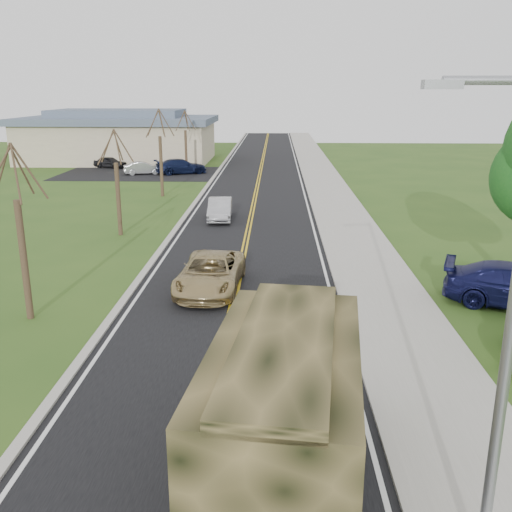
{
  "coord_description": "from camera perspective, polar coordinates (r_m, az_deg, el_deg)",
  "views": [
    {
      "loc": [
        1.56,
        -8.28,
        7.68
      ],
      "look_at": [
        0.85,
        11.88,
        1.8
      ],
      "focal_mm": 40.0,
      "sensor_mm": 36.0,
      "label": 1
    }
  ],
  "objects": [
    {
      "name": "curb_left",
      "position": [
        49.21,
        -4.7,
        7.27
      ],
      "size": [
        0.3,
        120.0,
        0.1
      ],
      "primitive_type": "cube",
      "color": "#9E998E",
      "rests_on": "ground"
    },
    {
      "name": "bare_tree_a",
      "position": [
        20.81,
        -22.34,
        0.95
      ],
      "size": [
        1.93,
        2.26,
        6.08
      ],
      "color": "#38281C",
      "rests_on": "ground"
    },
    {
      "name": "lot_car_navy",
      "position": [
        55.4,
        -7.51,
        8.88
      ],
      "size": [
        5.28,
        3.79,
        1.42
      ],
      "primitive_type": "imported",
      "rotation": [
        0.0,
        0.0,
        1.98
      ],
      "color": "black",
      "rests_on": "ground"
    },
    {
      "name": "commercial_building",
      "position": [
        66.79,
        -13.48,
        11.52
      ],
      "size": [
        25.5,
        21.5,
        5.65
      ],
      "color": "tan",
      "rests_on": "ground"
    },
    {
      "name": "bare_tree_d",
      "position": [
        55.19,
        -7.03,
        10.79
      ],
      "size": [
        1.88,
        2.2,
        5.91
      ],
      "color": "#38281C",
      "rests_on": "ground"
    },
    {
      "name": "curb_right",
      "position": [
        48.95,
        5.08,
        7.22
      ],
      "size": [
        0.3,
        120.0,
        0.12
      ],
      "primitive_type": "cube",
      "color": "#9E998E",
      "rests_on": "ground"
    },
    {
      "name": "lot_car_dark",
      "position": [
        61.07,
        -14.37,
        9.08
      ],
      "size": [
        3.76,
        2.54,
        1.19
      ],
      "primitive_type": "imported",
      "rotation": [
        0.0,
        0.0,
        1.21
      ],
      "color": "black",
      "rests_on": "ground"
    },
    {
      "name": "sidewalk_right",
      "position": [
        49.07,
        7.13,
        7.17
      ],
      "size": [
        3.2,
        120.0,
        0.1
      ],
      "primitive_type": "cube",
      "color": "#9E998E",
      "rests_on": "ground"
    },
    {
      "name": "street_light",
      "position": [
        9.07,
        23.62,
        -6.17
      ],
      "size": [
        1.65,
        0.22,
        8.0
      ],
      "color": "gray",
      "rests_on": "ground"
    },
    {
      "name": "bare_tree_c",
      "position": [
        43.42,
        -9.49,
        9.54
      ],
      "size": [
        2.04,
        2.39,
        6.42
      ],
      "color": "#38281C",
      "rests_on": "ground"
    },
    {
      "name": "bare_tree_b",
      "position": [
        31.9,
        -13.66,
        6.4
      ],
      "size": [
        1.83,
        2.14,
        5.73
      ],
      "color": "#38281C",
      "rests_on": "ground"
    },
    {
      "name": "suv_champagne",
      "position": [
        22.68,
        -4.59,
        -1.71
      ],
      "size": [
        2.63,
        5.23,
        1.42
      ],
      "primitive_type": "imported",
      "rotation": [
        0.0,
        0.0,
        -0.05
      ],
      "color": "tan",
      "rests_on": "ground"
    },
    {
      "name": "road",
      "position": [
        48.91,
        0.18,
        7.21
      ],
      "size": [
        8.0,
        120.0,
        0.01
      ],
      "primitive_type": "cube",
      "color": "black",
      "rests_on": "ground"
    },
    {
      "name": "sedan_silver",
      "position": [
        35.19,
        -3.62,
        4.7
      ],
      "size": [
        1.6,
        4.07,
        1.32
      ],
      "primitive_type": "imported",
      "rotation": [
        0.0,
        0.0,
        0.05
      ],
      "color": "#ABACB0",
      "rests_on": "ground"
    },
    {
      "name": "military_truck",
      "position": [
        11.15,
        3.15,
        -13.95
      ],
      "size": [
        3.32,
        7.49,
        3.62
      ],
      "rotation": [
        0.0,
        0.0,
        -0.11
      ],
      "color": "black",
      "rests_on": "ground"
    },
    {
      "name": "lot_car_silver",
      "position": [
        55.65,
        -11.21,
        8.63
      ],
      "size": [
        3.85,
        2.33,
        1.2
      ],
      "primitive_type": "imported",
      "rotation": [
        0.0,
        0.0,
        1.88
      ],
      "color": "#ABABB0",
      "rests_on": "ground"
    }
  ]
}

